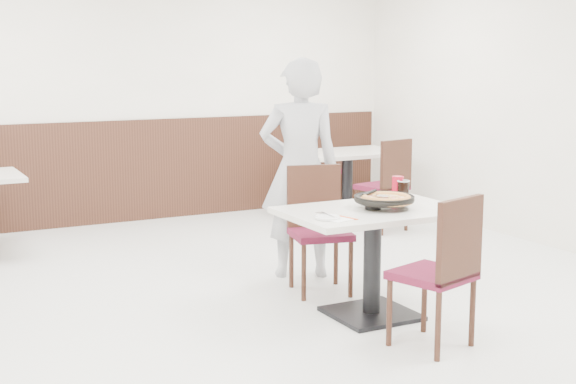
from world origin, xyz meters
name	(u,v)px	position (x,y,z in m)	size (l,w,h in m)	color
floor	(293,305)	(0.00, 0.00, 0.00)	(7.00, 7.00, 0.00)	silver
wall_back	(140,92)	(0.00, 3.50, 1.40)	(6.00, 0.04, 2.80)	silver
wainscot_back	(143,170)	(0.00, 3.48, 0.55)	(5.90, 0.03, 1.10)	black
main_table	(372,263)	(0.36, -0.47, 0.38)	(1.20, 0.80, 0.75)	silver
chair_near	(432,271)	(0.36, -1.12, 0.47)	(0.42, 0.42, 0.95)	black
chair_far	(321,231)	(0.33, 0.19, 0.47)	(0.42, 0.42, 0.95)	black
trivet	(373,206)	(0.36, -0.47, 0.77)	(0.11, 0.11, 0.04)	black
pizza_pan	(384,203)	(0.44, -0.49, 0.79)	(0.34, 0.34, 0.01)	black
pizza	(386,200)	(0.44, -0.51, 0.81)	(0.36, 0.36, 0.02)	#C38645
pizza_server	(382,196)	(0.40, -0.51, 0.84)	(0.07, 0.09, 0.00)	silver
napkin	(338,219)	(-0.03, -0.65, 0.75)	(0.17, 0.17, 0.00)	white
side_plate	(327,218)	(-0.08, -0.62, 0.76)	(0.16, 0.16, 0.01)	white
fork	(329,215)	(-0.06, -0.59, 0.77)	(0.02, 0.18, 0.00)	silver
cola_glass	(403,191)	(0.76, -0.26, 0.81)	(0.08, 0.08, 0.13)	black
red_cup	(398,187)	(0.76, -0.19, 0.83)	(0.08, 0.08, 0.16)	#B50C22
diner_person	(300,169)	(0.42, 0.68, 0.88)	(0.64, 0.42, 1.76)	#B5B6BA
bg_table_right	(347,185)	(2.00, 2.50, 0.38)	(1.20, 0.80, 0.75)	silver
bg_chair_right_near	(382,185)	(2.00, 1.83, 0.47)	(0.42, 0.42, 0.95)	black
bg_chair_right_far	(320,169)	(2.04, 3.16, 0.47)	(0.42, 0.42, 0.95)	black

